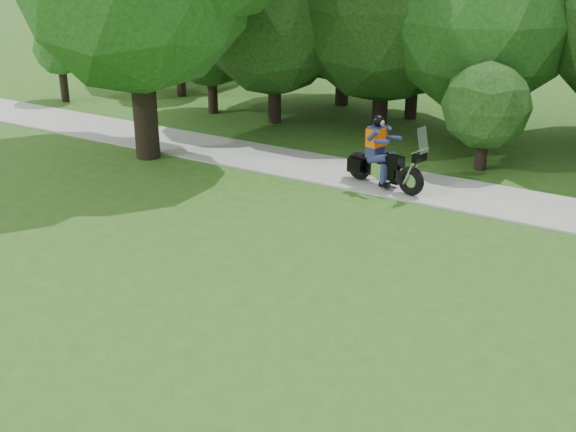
% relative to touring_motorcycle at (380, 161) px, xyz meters
% --- Properties ---
extents(ground, '(100.00, 100.00, 0.00)m').
position_rel_touring_motorcycle_xyz_m(ground, '(3.78, -7.50, -0.72)').
color(ground, '#2D5418').
rests_on(ground, ground).
extents(walkway, '(60.00, 2.20, 0.06)m').
position_rel_touring_motorcycle_xyz_m(walkway, '(3.78, 0.50, -0.69)').
color(walkway, '#9B9B96').
rests_on(walkway, ground).
extents(touring_motorcycle, '(2.34, 1.13, 1.81)m').
position_rel_touring_motorcycle_xyz_m(touring_motorcycle, '(0.00, 0.00, 0.00)').
color(touring_motorcycle, black).
rests_on(touring_motorcycle, walkway).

